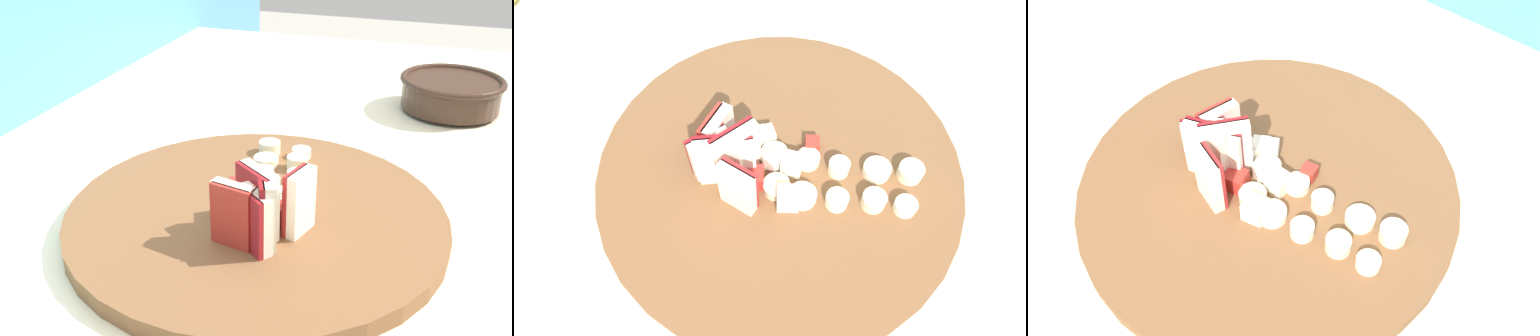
{
  "view_description": "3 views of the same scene",
  "coord_description": "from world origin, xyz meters",
  "views": [
    {
      "loc": [
        -0.54,
        -0.17,
        1.22
      ],
      "look_at": [
        -0.01,
        0.01,
        0.94
      ],
      "focal_mm": 42.04,
      "sensor_mm": 36.0,
      "label": 1
    },
    {
      "loc": [
        0.02,
        -0.23,
        1.32
      ],
      "look_at": [
        -0.05,
        -0.01,
        0.91
      ],
      "focal_mm": 30.8,
      "sensor_mm": 36.0,
      "label": 2
    },
    {
      "loc": [
        0.21,
        -0.25,
        1.36
      ],
      "look_at": [
        -0.03,
        0.02,
        0.92
      ],
      "focal_mm": 38.98,
      "sensor_mm": 36.0,
      "label": 3
    }
  ],
  "objects": [
    {
      "name": "banana_slice_rows",
      "position": [
        0.02,
        -0.0,
        0.92
      ],
      "size": [
        0.17,
        0.09,
        0.02
      ],
      "color": "beige",
      "rests_on": "cutting_board"
    },
    {
      "name": "tile_backsplash",
      "position": [
        0.0,
        0.43,
        0.65
      ],
      "size": [
        2.4,
        0.04,
        1.3
      ],
      "primitive_type": "cube",
      "color": "#4C8EB2",
      "rests_on": "ground"
    },
    {
      "name": "apple_dice_pile",
      "position": [
        -0.04,
        -0.0,
        0.92
      ],
      "size": [
        0.08,
        0.09,
        0.02
      ],
      "color": "white",
      "rests_on": "cutting_board"
    },
    {
      "name": "cutting_board",
      "position": [
        -0.04,
        -0.0,
        0.9
      ],
      "size": [
        0.39,
        0.39,
        0.02
      ],
      "primitive_type": "cylinder",
      "color": "brown",
      "rests_on": "tiled_countertop"
    },
    {
      "name": "apple_wedge_fan",
      "position": [
        -0.09,
        -0.02,
        0.94
      ],
      "size": [
        0.08,
        0.09,
        0.07
      ],
      "color": "#A32323",
      "rests_on": "cutting_board"
    }
  ]
}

